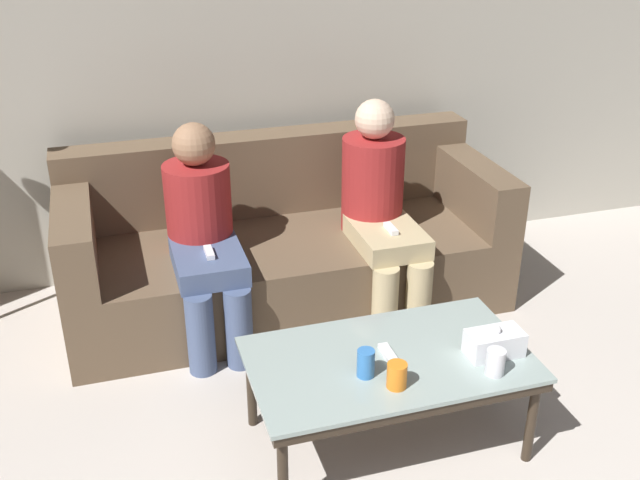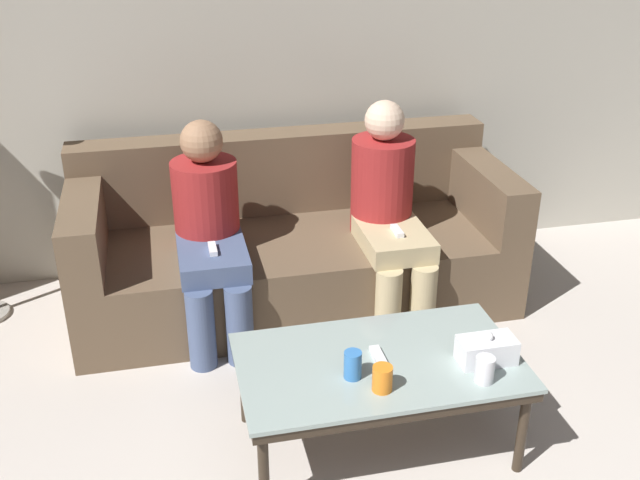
% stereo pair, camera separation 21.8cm
% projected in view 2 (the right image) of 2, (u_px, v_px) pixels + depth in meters
% --- Properties ---
extents(wall_back, '(12.00, 0.06, 2.60)m').
position_uv_depth(wall_back, '(272.00, 41.00, 4.06)').
color(wall_back, '#B7B2A3').
rests_on(wall_back, ground_plane).
extents(couch, '(2.28, 0.91, 0.85)m').
position_uv_depth(couch, '(293.00, 245.00, 4.04)').
color(couch, brown).
rests_on(couch, ground_plane).
extents(coffee_table, '(1.10, 0.63, 0.42)m').
position_uv_depth(coffee_table, '(379.00, 369.00, 2.92)').
color(coffee_table, '#8C9E99').
rests_on(coffee_table, ground_plane).
extents(cup_near_left, '(0.08, 0.08, 0.10)m').
position_uv_depth(cup_near_left, '(382.00, 378.00, 2.72)').
color(cup_near_left, orange).
rests_on(cup_near_left, coffee_table).
extents(cup_near_right, '(0.07, 0.07, 0.11)m').
position_uv_depth(cup_near_right, '(353.00, 365.00, 2.78)').
color(cup_near_right, '#3372BF').
rests_on(cup_near_right, coffee_table).
extents(cup_far_center, '(0.07, 0.07, 0.10)m').
position_uv_depth(cup_far_center, '(485.00, 369.00, 2.76)').
color(cup_far_center, silver).
rests_on(cup_far_center, coffee_table).
extents(tissue_box, '(0.22, 0.12, 0.13)m').
position_uv_depth(tissue_box, '(487.00, 350.00, 2.88)').
color(tissue_box, white).
rests_on(tissue_box, coffee_table).
extents(game_remote, '(0.04, 0.15, 0.02)m').
position_uv_depth(game_remote, '(379.00, 358.00, 2.90)').
color(game_remote, white).
rests_on(game_remote, coffee_table).
extents(seated_person_left_end, '(0.32, 0.67, 1.07)m').
position_uv_depth(seated_person_left_end, '(209.00, 227.00, 3.64)').
color(seated_person_left_end, '#47567A').
rests_on(seated_person_left_end, ground_plane).
extents(seated_person_mid_left, '(0.32, 0.68, 1.11)m').
position_uv_depth(seated_person_mid_left, '(388.00, 207.00, 3.82)').
color(seated_person_mid_left, tan).
rests_on(seated_person_mid_left, ground_plane).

